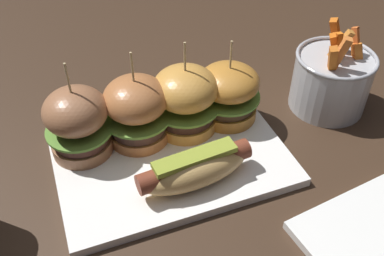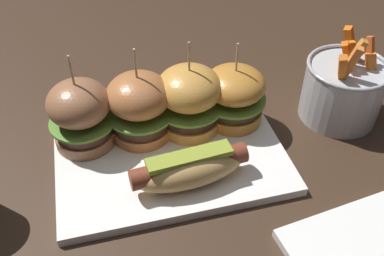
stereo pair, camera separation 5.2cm
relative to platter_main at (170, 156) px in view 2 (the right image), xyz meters
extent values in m
plane|color=#382619|center=(0.00, 0.00, -0.01)|extent=(3.00, 3.00, 0.00)
cube|color=white|center=(0.00, 0.00, 0.00)|extent=(0.33, 0.23, 0.01)
ellipsoid|color=tan|center=(0.01, -0.06, 0.03)|extent=(0.16, 0.07, 0.05)
cylinder|color=brown|center=(0.01, -0.06, 0.04)|extent=(0.16, 0.04, 0.03)
cube|color=olive|center=(0.01, -0.06, 0.05)|extent=(0.12, 0.03, 0.01)
cylinder|color=#996342|center=(-0.12, 0.06, 0.02)|extent=(0.09, 0.09, 0.02)
cylinder|color=#523028|center=(-0.12, 0.06, 0.04)|extent=(0.08, 0.08, 0.02)
cylinder|color=#609338|center=(-0.12, 0.06, 0.05)|extent=(0.10, 0.10, 0.00)
ellipsoid|color=#996342|center=(-0.12, 0.06, 0.08)|extent=(0.09, 0.09, 0.06)
cylinder|color=tan|center=(-0.12, 0.06, 0.13)|extent=(0.00, 0.00, 0.06)
cylinder|color=#AE693A|center=(-0.03, 0.05, 0.02)|extent=(0.09, 0.09, 0.02)
cylinder|color=#452C25|center=(-0.03, 0.05, 0.03)|extent=(0.08, 0.08, 0.02)
cylinder|color=#609338|center=(-0.03, 0.05, 0.05)|extent=(0.10, 0.10, 0.00)
ellipsoid|color=#AE693A|center=(-0.03, 0.05, 0.08)|extent=(0.09, 0.09, 0.06)
cylinder|color=tan|center=(-0.03, 0.05, 0.12)|extent=(0.00, 0.00, 0.06)
cylinder|color=gold|center=(0.04, 0.05, 0.02)|extent=(0.10, 0.10, 0.02)
cylinder|color=#3E251E|center=(0.04, 0.05, 0.04)|extent=(0.09, 0.09, 0.02)
cylinder|color=#609338|center=(0.04, 0.05, 0.05)|extent=(0.10, 0.10, 0.00)
ellipsoid|color=gold|center=(0.04, 0.05, 0.08)|extent=(0.10, 0.10, 0.06)
cylinder|color=tan|center=(0.04, 0.05, 0.13)|extent=(0.00, 0.00, 0.06)
cylinder|color=#BD7B2F|center=(0.11, 0.05, 0.02)|extent=(0.09, 0.09, 0.02)
cylinder|color=#422D1E|center=(0.11, 0.05, 0.04)|extent=(0.08, 0.08, 0.02)
cylinder|color=#609338|center=(0.11, 0.05, 0.05)|extent=(0.10, 0.10, 0.00)
ellipsoid|color=#BD7B2F|center=(0.11, 0.05, 0.07)|extent=(0.09, 0.09, 0.05)
cylinder|color=tan|center=(0.11, 0.05, 0.11)|extent=(0.00, 0.00, 0.06)
cylinder|color=#B7BABF|center=(0.29, 0.03, 0.04)|extent=(0.12, 0.12, 0.09)
torus|color=#A8AAB2|center=(0.29, 0.03, 0.09)|extent=(0.13, 0.13, 0.01)
cube|color=orange|center=(0.27, 0.01, 0.09)|extent=(0.03, 0.03, 0.09)
cube|color=#CA631C|center=(0.26, 0.01, 0.09)|extent=(0.04, 0.03, 0.08)
cube|color=orange|center=(0.32, 0.03, 0.09)|extent=(0.02, 0.04, 0.08)
cube|color=orange|center=(0.29, 0.04, 0.09)|extent=(0.05, 0.03, 0.08)
cube|color=orange|center=(0.31, 0.05, 0.08)|extent=(0.03, 0.03, 0.07)
cube|color=orange|center=(0.28, 0.03, 0.09)|extent=(0.01, 0.02, 0.08)
cube|color=#CD5E16|center=(0.31, 0.06, 0.09)|extent=(0.05, 0.02, 0.09)
cube|color=orange|center=(0.32, 0.02, 0.08)|extent=(0.02, 0.03, 0.06)
cube|color=orange|center=(0.29, 0.04, 0.09)|extent=(0.04, 0.03, 0.08)
camera|label=1|loc=(-0.13, -0.43, 0.45)|focal=40.70mm
camera|label=2|loc=(-0.08, -0.45, 0.45)|focal=40.70mm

